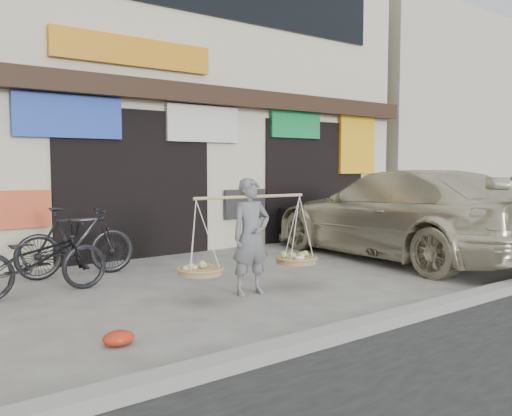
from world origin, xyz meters
TOP-DOWN VIEW (x-y plane):
  - ground at (0.00, 0.00)m, footprint 70.00×70.00m
  - kerb at (0.00, -2.00)m, footprint 70.00×0.25m
  - shophouse_block at (-0.00, 6.42)m, footprint 14.00×6.32m
  - neighbor_east at (13.50, 7.00)m, footprint 12.00×7.00m
  - street_vendor at (-0.01, 0.01)m, footprint 2.03×0.69m
  - bike_0 at (-2.24, 1.66)m, footprint 1.83×0.67m
  - bike_1 at (-1.44, 2.54)m, footprint 1.83×0.66m
  - suv at (3.85, 0.61)m, footprint 2.82×5.78m
  - red_bag at (-2.23, -0.86)m, footprint 0.31×0.25m

SIDE VIEW (x-z plane):
  - ground at x=0.00m, z-range 0.00..0.00m
  - kerb at x=0.00m, z-range 0.00..0.12m
  - red_bag at x=-2.23m, z-range 0.00..0.14m
  - bike_0 at x=-2.24m, z-range 0.00..0.96m
  - bike_1 at x=-1.44m, z-range 0.00..1.08m
  - street_vendor at x=-0.01m, z-range -0.07..1.47m
  - suv at x=3.85m, z-range 0.00..1.62m
  - neighbor_east at x=13.50m, z-range 0.00..6.40m
  - shophouse_block at x=0.00m, z-range -0.05..6.95m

